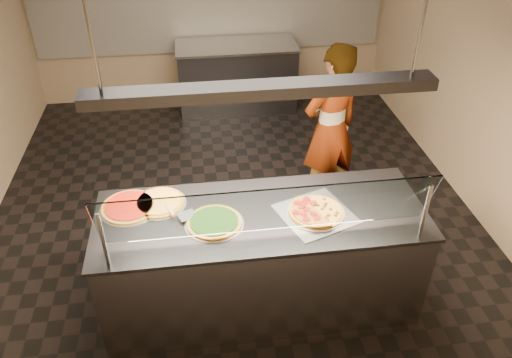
{
  "coord_description": "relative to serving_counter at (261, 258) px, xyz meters",
  "views": [
    {
      "loc": [
        -0.33,
        -4.08,
        3.3
      ],
      "look_at": [
        0.11,
        -0.82,
        1.02
      ],
      "focal_mm": 35.0,
      "sensor_mm": 36.0,
      "label": 1
    }
  ],
  "objects": [
    {
      "name": "ground",
      "position": [
        -0.11,
        1.15,
        -0.48
      ],
      "size": [
        5.0,
        6.0,
        0.02
      ],
      "primitive_type": "cube",
      "color": "black",
      "rests_on": "ground"
    },
    {
      "name": "wall_right",
      "position": [
        2.4,
        1.15,
        1.03
      ],
      "size": [
        0.02,
        6.0,
        3.0
      ],
      "primitive_type": "cube",
      "color": "#91755D",
      "rests_on": "ground"
    },
    {
      "name": "tile_band",
      "position": [
        -0.11,
        4.13,
        0.83
      ],
      "size": [
        4.9,
        0.02,
        1.2
      ],
      "primitive_type": "cube",
      "color": "silver",
      "rests_on": "wall_back"
    },
    {
      "name": "serving_counter",
      "position": [
        0.0,
        0.0,
        0.0
      ],
      "size": [
        2.52,
        0.94,
        0.93
      ],
      "color": "#B7B7BC",
      "rests_on": "ground"
    },
    {
      "name": "sneeze_guard",
      "position": [
        0.0,
        -0.34,
        0.76
      ],
      "size": [
        2.28,
        0.18,
        0.54
      ],
      "color": "#B7B7BC",
      "rests_on": "serving_counter"
    },
    {
      "name": "perforated_tray",
      "position": [
        0.41,
        -0.06,
        0.47
      ],
      "size": [
        0.65,
        0.65,
        0.01
      ],
      "color": "silver",
      "rests_on": "serving_counter"
    },
    {
      "name": "half_pizza_pepperoni",
      "position": [
        0.31,
        -0.06,
        0.5
      ],
      "size": [
        0.34,
        0.46,
        0.05
      ],
      "color": "#905E1E",
      "rests_on": "perforated_tray"
    },
    {
      "name": "half_pizza_sausage",
      "position": [
        0.51,
        -0.06,
        0.49
      ],
      "size": [
        0.34,
        0.46,
        0.04
      ],
      "color": "#905E1E",
      "rests_on": "perforated_tray"
    },
    {
      "name": "pizza_spinach",
      "position": [
        -0.36,
        -0.07,
        0.48
      ],
      "size": [
        0.44,
        0.44,
        0.03
      ],
      "color": "silver",
      "rests_on": "serving_counter"
    },
    {
      "name": "pizza_cheese",
      "position": [
        -0.77,
        0.23,
        0.48
      ],
      "size": [
        0.42,
        0.42,
        0.03
      ],
      "color": "silver",
      "rests_on": "serving_counter"
    },
    {
      "name": "pizza_tomato",
      "position": [
        -1.0,
        0.21,
        0.48
      ],
      "size": [
        0.45,
        0.45,
        0.03
      ],
      "color": "silver",
      "rests_on": "serving_counter"
    },
    {
      "name": "pizza_spatula",
      "position": [
        -0.63,
        0.07,
        0.49
      ],
      "size": [
        0.25,
        0.21,
        0.02
      ],
      "color": "#B7B7BC",
      "rests_on": "pizza_spinach"
    },
    {
      "name": "prep_table",
      "position": [
        0.19,
        3.7,
        0.0
      ],
      "size": [
        1.67,
        0.74,
        0.93
      ],
      "color": "#37373C",
      "rests_on": "ground"
    },
    {
      "name": "worker",
      "position": [
        0.88,
        1.29,
        0.42
      ],
      "size": [
        0.76,
        0.64,
        1.77
      ],
      "primitive_type": "imported",
      "rotation": [
        0.0,
        0.0,
        3.54
      ],
      "color": "#32303C",
      "rests_on": "ground"
    },
    {
      "name": "heat_lamp_housing",
      "position": [
        0.0,
        0.0,
        1.48
      ],
      "size": [
        2.3,
        0.18,
        0.08
      ],
      "primitive_type": "cube",
      "color": "#37373C",
      "rests_on": "ceiling"
    },
    {
      "name": "lamp_rod_left",
      "position": [
        -1.0,
        0.0,
        2.03
      ],
      "size": [
        0.02,
        0.02,
        1.01
      ],
      "primitive_type": "cylinder",
      "color": "#B7B7BC",
      "rests_on": "ceiling"
    }
  ]
}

